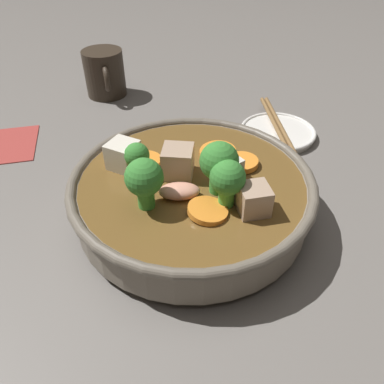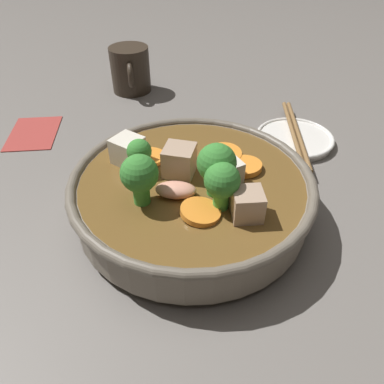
{
  "view_description": "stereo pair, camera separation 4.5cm",
  "coord_description": "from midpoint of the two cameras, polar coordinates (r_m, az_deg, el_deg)",
  "views": [
    {
      "loc": [
        0.34,
        -0.1,
        0.32
      ],
      "look_at": [
        0.0,
        0.0,
        0.04
      ],
      "focal_mm": 35.0,
      "sensor_mm": 36.0,
      "label": 1
    },
    {
      "loc": [
        0.34,
        -0.05,
        0.32
      ],
      "look_at": [
        0.0,
        0.0,
        0.04
      ],
      "focal_mm": 35.0,
      "sensor_mm": 36.0,
      "label": 2
    }
  ],
  "objects": [
    {
      "name": "chopsticks_pair",
      "position": [
        0.63,
        17.52,
        8.46
      ],
      "size": [
        0.21,
        0.06,
        0.01
      ],
      "color": "olive",
      "rests_on": "side_saucer"
    },
    {
      "name": "ground_plane",
      "position": [
        0.48,
        2.71,
        -3.67
      ],
      "size": [
        3.0,
        3.0,
        0.0
      ],
      "primitive_type": "plane",
      "color": "slate"
    },
    {
      "name": "stirfry_bowl",
      "position": [
        0.45,
        2.84,
        0.13
      ],
      "size": [
        0.29,
        0.29,
        0.12
      ],
      "color": "slate",
      "rests_on": "ground_plane"
    },
    {
      "name": "napkin",
      "position": [
        0.68,
        -21.28,
        8.36
      ],
      "size": [
        0.11,
        0.08,
        0.0
      ],
      "color": "#A33833",
      "rests_on": "ground_plane"
    },
    {
      "name": "side_saucer",
      "position": [
        0.64,
        17.35,
        7.73
      ],
      "size": [
        0.12,
        0.12,
        0.01
      ],
      "color": "white",
      "rests_on": "ground_plane"
    },
    {
      "name": "dark_mug",
      "position": [
        0.78,
        -7.67,
        17.95
      ],
      "size": [
        0.1,
        0.08,
        0.09
      ],
      "color": "#33281E",
      "rests_on": "ground_plane"
    }
  ]
}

